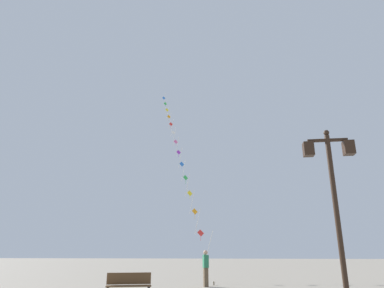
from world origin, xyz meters
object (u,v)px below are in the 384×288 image
Objects in this scene: twin_lantern_lamp_post at (333,182)px; kite_train at (177,148)px; kite_flyer at (206,267)px; park_bench at (129,286)px.

twin_lantern_lamp_post is 0.24× the size of kite_train.
kite_flyer is (-4.27, 8.20, -2.53)m from twin_lantern_lamp_post.
park_bench is at bearing 137.46° from kite_flyer.
kite_train is 19.22m from park_bench.
kite_train is 12.39× the size of park_bench.
park_bench is (-6.63, 3.19, -2.98)m from twin_lantern_lamp_post.
kite_flyer is (3.47, -11.21, -9.79)m from kite_train.
kite_train reaches higher than kite_flyer.
twin_lantern_lamp_post is 22.13m from kite_train.
kite_train is (-7.74, 19.41, 7.26)m from twin_lantern_lamp_post.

